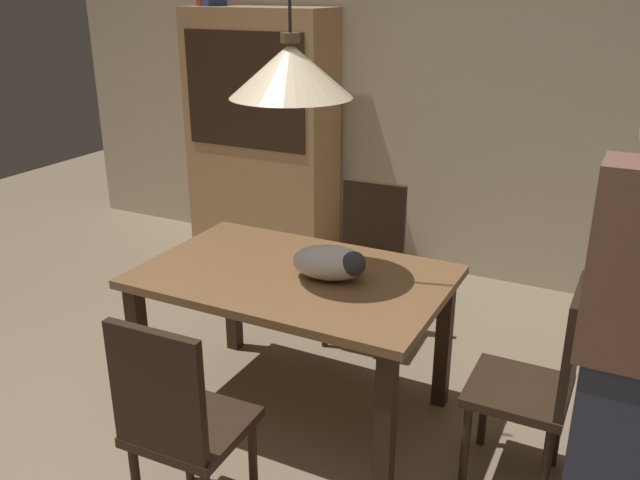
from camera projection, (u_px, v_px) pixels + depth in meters
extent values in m
cube|color=beige|center=(448.00, 70.00, 4.54)|extent=(6.40, 0.10, 2.90)
cube|color=brown|center=(294.00, 277.00, 3.08)|extent=(1.40, 0.90, 0.04)
cube|color=black|center=(140.00, 355.00, 3.15)|extent=(0.07, 0.07, 0.71)
cube|color=black|center=(385.00, 429.00, 2.63)|extent=(0.07, 0.07, 0.71)
cube|color=black|center=(233.00, 292.00, 3.80)|extent=(0.07, 0.07, 0.71)
cube|color=black|center=(444.00, 341.00, 3.28)|extent=(0.07, 0.07, 0.71)
cube|color=black|center=(193.00, 427.00, 2.52)|extent=(0.41, 0.41, 0.04)
cube|color=black|center=(157.00, 393.00, 2.27)|extent=(0.38, 0.05, 0.48)
cylinder|color=black|center=(253.00, 461.00, 2.67)|extent=(0.04, 0.04, 0.41)
cylinder|color=black|center=(187.00, 440.00, 2.80)|extent=(0.04, 0.04, 0.41)
cube|color=black|center=(518.00, 390.00, 2.74)|extent=(0.40, 0.40, 0.04)
cube|color=black|center=(573.00, 345.00, 2.57)|extent=(0.04, 0.38, 0.48)
cylinder|color=black|center=(484.00, 406.00, 3.02)|extent=(0.04, 0.04, 0.41)
cylinder|color=black|center=(465.00, 447.00, 2.76)|extent=(0.04, 0.04, 0.41)
cylinder|color=black|center=(558.00, 425.00, 2.89)|extent=(0.04, 0.04, 0.41)
cylinder|color=black|center=(545.00, 470.00, 2.62)|extent=(0.04, 0.04, 0.41)
cube|color=black|center=(361.00, 274.00, 3.85)|extent=(0.41, 0.41, 0.04)
cube|color=black|center=(374.00, 222.00, 3.91)|extent=(0.38, 0.05, 0.48)
cylinder|color=black|center=(325.00, 315.00, 3.86)|extent=(0.04, 0.04, 0.41)
cylinder|color=black|center=(377.00, 326.00, 3.73)|extent=(0.04, 0.04, 0.41)
cylinder|color=black|center=(346.00, 293.00, 4.13)|extent=(0.04, 0.04, 0.41)
cylinder|color=black|center=(395.00, 303.00, 4.00)|extent=(0.04, 0.04, 0.41)
ellipsoid|color=silver|center=(330.00, 262.00, 2.99)|extent=(0.38, 0.29, 0.15)
sphere|color=#333338|center=(354.00, 264.00, 2.91)|extent=(0.11, 0.11, 0.11)
cylinder|color=#333338|center=(312.00, 263.00, 3.11)|extent=(0.18, 0.04, 0.04)
cone|color=beige|center=(291.00, 71.00, 2.75)|extent=(0.52, 0.52, 0.22)
cylinder|color=#513D23|center=(290.00, 38.00, 2.70)|extent=(0.08, 0.08, 0.04)
cube|color=tan|center=(262.00, 137.00, 5.00)|extent=(1.10, 0.44, 1.85)
cube|color=black|center=(244.00, 91.00, 4.69)|extent=(0.97, 0.01, 0.81)
cube|color=black|center=(266.00, 247.00, 5.32)|extent=(1.12, 0.45, 0.08)
cube|color=#2D3347|center=(612.00, 465.00, 2.34)|extent=(0.30, 0.20, 0.84)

